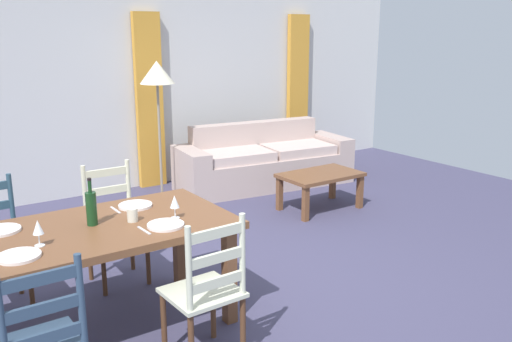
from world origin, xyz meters
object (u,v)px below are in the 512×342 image
(wine_bottle, at_px, (91,208))
(wine_glass_near_right, at_px, (175,203))
(dining_chair_near_right, at_px, (207,291))
(couch, at_px, (262,163))
(wine_glass_near_left, at_px, (38,228))
(coffee_cup_primary, at_px, (132,215))
(dining_table, at_px, (86,242))
(coffee_table, at_px, (320,179))
(standing_lamp, at_px, (157,81))
(dining_chair_far_right, at_px, (114,224))

(wine_bottle, relative_size, wine_glass_near_right, 1.96)
(dining_chair_near_right, bearing_deg, couch, 50.15)
(wine_glass_near_left, distance_m, wine_glass_near_right, 0.88)
(wine_bottle, height_order, coffee_cup_primary, wine_bottle)
(dining_chair_near_right, height_order, wine_glass_near_left, dining_chair_near_right)
(wine_glass_near_left, height_order, wine_glass_near_right, same)
(dining_table, relative_size, wine_glass_near_right, 11.80)
(dining_table, height_order, wine_bottle, wine_bottle)
(coffee_table, bearing_deg, dining_chair_near_right, -143.18)
(wine_glass_near_right, bearing_deg, wine_glass_near_left, 179.74)
(dining_chair_near_right, distance_m, wine_glass_near_left, 1.05)
(dining_chair_near_right, relative_size, wine_bottle, 3.04)
(dining_chair_near_right, xyz_separation_m, coffee_cup_primary, (-0.17, 0.69, 0.32))
(wine_bottle, xyz_separation_m, couch, (3.02, 2.35, -0.58))
(wine_glass_near_right, bearing_deg, standing_lamp, 67.03)
(wine_glass_near_left, bearing_deg, dining_chair_far_right, 48.48)
(dining_table, bearing_deg, coffee_cup_primary, -6.86)
(wine_bottle, bearing_deg, wine_glass_near_right, -20.66)
(dining_table, relative_size, dining_chair_near_right, 1.98)
(dining_chair_far_right, bearing_deg, wine_glass_near_right, -81.90)
(dining_chair_near_right, bearing_deg, wine_glass_near_right, 80.84)
(dining_chair_far_right, height_order, wine_glass_near_right, dining_chair_far_right)
(wine_glass_near_right, bearing_deg, coffee_cup_primary, 158.01)
(wine_glass_near_left, distance_m, standing_lamp, 3.44)
(coffee_cup_primary, bearing_deg, wine_glass_near_left, -170.76)
(coffee_cup_primary, height_order, coffee_table, coffee_cup_primary)
(coffee_cup_primary, distance_m, standing_lamp, 3.04)
(dining_chair_far_right, distance_m, wine_glass_near_right, 0.95)
(wine_bottle, distance_m, wine_glass_near_right, 0.54)
(wine_glass_near_left, relative_size, coffee_cup_primary, 1.79)
(standing_lamp, bearing_deg, coffee_cup_primary, -118.37)
(wine_glass_near_right, bearing_deg, dining_chair_near_right, -99.16)
(dining_table, xyz_separation_m, coffee_table, (3.03, 1.18, -0.31))
(couch, bearing_deg, wine_bottle, -142.06)
(coffee_table, height_order, standing_lamp, standing_lamp)
(wine_glass_near_left, distance_m, coffee_cup_primary, 0.63)
(wine_glass_near_left, bearing_deg, dining_chair_near_right, -36.64)
(wine_glass_near_right, xyz_separation_m, coffee_table, (2.46, 1.33, -0.51))
(wine_glass_near_right, distance_m, couch, 3.62)
(coffee_cup_primary, bearing_deg, couch, 41.29)
(dining_table, xyz_separation_m, standing_lamp, (1.73, 2.58, 0.75))
(dining_chair_near_right, xyz_separation_m, wine_glass_near_left, (-0.79, 0.59, 0.38))
(dining_chair_near_right, distance_m, couch, 4.07)
(dining_chair_near_right, distance_m, dining_chair_far_right, 1.44)
(dining_chair_far_right, bearing_deg, standing_lamp, 55.58)
(wine_glass_near_left, relative_size, wine_glass_near_right, 1.00)
(dining_chair_far_right, relative_size, wine_glass_near_left, 5.96)
(dining_chair_far_right, relative_size, wine_glass_near_right, 5.96)
(dining_chair_near_right, height_order, wine_glass_near_right, dining_chair_near_right)
(dining_chair_near_right, height_order, coffee_cup_primary, dining_chair_near_right)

